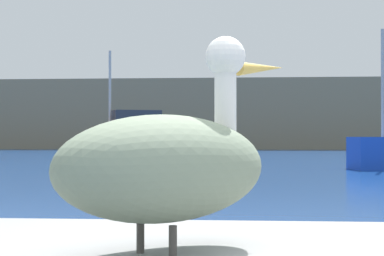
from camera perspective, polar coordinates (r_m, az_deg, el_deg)
name	(u,v)px	position (r m, az deg, el deg)	size (l,w,h in m)	color
hillside_backdrop	(249,116)	(68.19, 4.81, 0.99)	(140.00, 15.90, 6.44)	#7F755B
pelican	(169,164)	(2.53, -1.97, -3.06)	(0.99, 1.15, 0.85)	gray
fishing_boat_orange	(143,142)	(32.24, -4.17, -1.18)	(5.88, 3.75, 5.19)	orange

